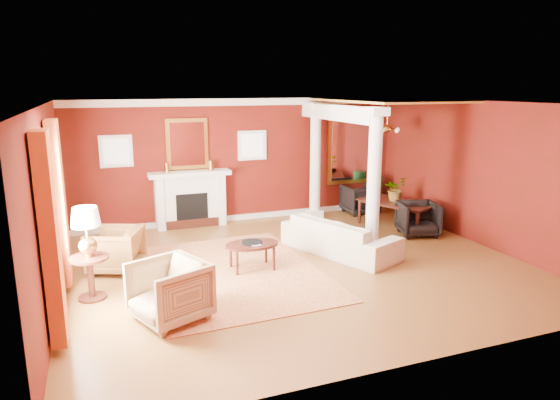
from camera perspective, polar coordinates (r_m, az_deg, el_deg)
name	(u,v)px	position (r m, az deg, el deg)	size (l,w,h in m)	color
ground	(298,266)	(9.13, 2.06, -7.52)	(8.00, 8.00, 0.00)	brown
room_shell	(299,155)	(8.63, 2.17, 5.13)	(8.04, 7.04, 2.92)	#610E0D
fireplace	(191,199)	(11.66, -10.19, 0.13)	(1.85, 0.42, 1.29)	white
overmantel_mirror	(187,144)	(11.58, -10.56, 6.33)	(0.95, 0.07, 1.15)	gold
flank_window_left	(116,151)	(11.44, -18.24, 5.32)	(0.70, 0.07, 0.70)	white
flank_window_right	(252,145)	(11.97, -3.20, 6.25)	(0.70, 0.07, 0.70)	white
left_window	(54,217)	(7.51, -24.44, -1.83)	(0.21, 2.55, 2.60)	white
column_front	(374,180)	(9.76, 10.70, 2.31)	(0.36, 0.36, 2.80)	white
column_back	(315,160)	(12.11, 4.07, 4.54)	(0.36, 0.36, 2.80)	white
header_beam	(338,113)	(11.01, 6.59, 9.89)	(0.30, 3.20, 0.32)	white
amber_ceiling	(388,101)	(11.44, 12.20, 11.05)	(2.30, 3.40, 0.04)	gold
dining_mirror	(351,151)	(13.03, 8.06, 5.58)	(1.30, 0.07, 1.70)	gold
chandelier	(387,129)	(11.55, 12.13, 7.98)	(0.60, 0.62, 0.75)	#AF7337
crown_trim	(241,102)	(11.82, -4.43, 11.11)	(8.00, 0.08, 0.16)	white
base_trim	(243,217)	(12.22, -4.21, -1.93)	(8.00, 0.08, 0.12)	white
rug	(231,272)	(8.84, -5.57, -8.22)	(2.93, 3.91, 0.02)	maroon
sofa	(340,230)	(9.73, 6.85, -3.44)	(2.36, 0.69, 0.92)	beige
armchair_leopard	(115,248)	(9.19, -18.31, -5.22)	(0.83, 0.78, 0.86)	black
armchair_stripe	(169,288)	(7.12, -12.53, -9.84)	(0.91, 0.85, 0.93)	tan
coffee_table	(252,246)	(8.83, -3.22, -5.24)	(0.96, 0.96, 0.48)	black
coffee_book	(250,238)	(8.69, -3.42, -4.40)	(0.17, 0.02, 0.24)	black
side_table	(87,238)	(8.00, -21.16, -4.10)	(0.58, 0.58, 1.44)	black
dining_table	(398,206)	(11.82, 13.32, -0.71)	(1.69, 0.60, 0.94)	black
dining_chair_near	(418,217)	(11.22, 15.52, -1.91)	(0.78, 0.73, 0.81)	black
dining_chair_far	(360,198)	(12.87, 9.09, 0.25)	(0.78, 0.73, 0.80)	black
green_urn	(375,198)	(13.10, 10.82, 0.28)	(0.39, 0.39, 0.95)	#143E1B
potted_plant	(396,176)	(11.70, 13.10, 2.64)	(0.51, 0.57, 0.44)	#26591E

